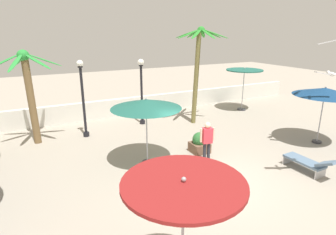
% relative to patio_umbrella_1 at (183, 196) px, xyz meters
% --- Properties ---
extents(ground_plane, '(56.00, 56.00, 0.00)m').
position_rel_patio_umbrella_1_xyz_m(ground_plane, '(2.98, 3.29, -2.23)').
color(ground_plane, '#9E9384').
extents(boundary_wall, '(25.20, 0.30, 1.03)m').
position_rel_patio_umbrella_1_xyz_m(boundary_wall, '(2.98, 11.96, -1.72)').
color(boundary_wall, silver).
rests_on(boundary_wall, ground_plane).
extents(patio_umbrella_1, '(2.03, 2.03, 2.58)m').
position_rel_patio_umbrella_1_xyz_m(patio_umbrella_1, '(0.00, 0.00, 0.00)').
color(patio_umbrella_1, '#333338').
rests_on(patio_umbrella_1, ground_plane).
extents(patio_umbrella_2, '(2.20, 2.20, 2.66)m').
position_rel_patio_umbrella_1_xyz_m(patio_umbrella_2, '(9.93, 9.68, 0.07)').
color(patio_umbrella_2, '#333338').
rests_on(patio_umbrella_2, ground_plane).
extents(patio_umbrella_3, '(2.54, 2.54, 2.53)m').
position_rel_patio_umbrella_1_xyz_m(patio_umbrella_3, '(1.69, 5.51, 0.07)').
color(patio_umbrella_3, '#333338').
rests_on(patio_umbrella_3, ground_plane).
extents(patio_umbrella_4, '(2.60, 2.60, 2.54)m').
position_rel_patio_umbrella_1_xyz_m(patio_umbrella_4, '(9.22, 3.93, 0.08)').
color(patio_umbrella_4, '#333338').
rests_on(patio_umbrella_4, ground_plane).
extents(palm_tree_0, '(2.88, 2.82, 4.07)m').
position_rel_patio_umbrella_1_xyz_m(palm_tree_0, '(-1.91, 9.64, 0.42)').
color(palm_tree_0, brown).
rests_on(palm_tree_0, ground_plane).
extents(palm_tree_1, '(2.76, 2.76, 5.00)m').
position_rel_patio_umbrella_1_xyz_m(palm_tree_1, '(6.03, 8.89, 1.11)').
color(palm_tree_1, brown).
rests_on(palm_tree_1, ground_plane).
extents(lamp_post_0, '(0.33, 0.33, 3.43)m').
position_rel_patio_umbrella_1_xyz_m(lamp_post_0, '(3.32, 9.99, -0.26)').
color(lamp_post_0, black).
rests_on(lamp_post_0, ground_plane).
extents(lamp_post_1, '(0.30, 0.30, 3.56)m').
position_rel_patio_umbrella_1_xyz_m(lamp_post_1, '(0.23, 9.45, -0.29)').
color(lamp_post_1, black).
rests_on(lamp_post_1, ground_plane).
extents(lounge_chair_1, '(0.60, 1.87, 0.82)m').
position_rel_patio_umbrella_1_xyz_m(lounge_chair_1, '(6.44, 2.22, -1.83)').
color(lounge_chair_1, '#B7B7BC').
rests_on(lounge_chair_1, ground_plane).
extents(guest_0, '(0.55, 0.31, 1.62)m').
position_rel_patio_umbrella_1_xyz_m(guest_0, '(3.67, 4.52, -1.26)').
color(guest_0, '#26262D').
rests_on(guest_0, ground_plane).
extents(seagull_0, '(0.95, 0.53, 0.14)m').
position_rel_patio_umbrella_1_xyz_m(seagull_0, '(5.83, 1.63, 1.37)').
color(seagull_0, white).
extents(planter, '(0.70, 0.70, 0.85)m').
position_rel_patio_umbrella_1_xyz_m(planter, '(4.00, 5.48, -1.85)').
color(planter, brown).
rests_on(planter, ground_plane).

